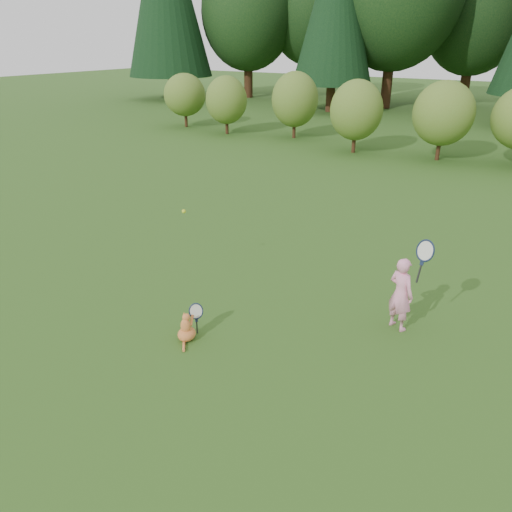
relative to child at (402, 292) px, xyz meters
The scene contains 5 objects.
ground 2.79m from the child, 157.91° to the right, with size 100.00×100.00×0.00m, color #264C15.
shrub_row 12.27m from the child, 101.91° to the left, with size 28.00×3.00×2.80m, color #5C7023, non-canonical shape.
child is the anchor object (origin of this frame).
cat 3.11m from the child, 142.34° to the right, with size 0.37×0.62×0.58m.
tennis_ball 3.79m from the child, behind, with size 0.07×0.07×0.07m.
Camera 1 is at (4.11, -5.46, 3.94)m, focal length 35.00 mm.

